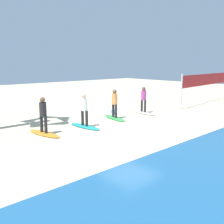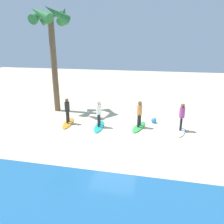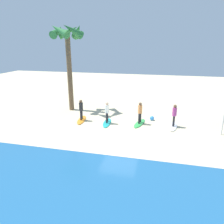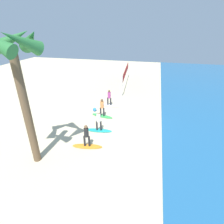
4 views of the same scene
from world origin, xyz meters
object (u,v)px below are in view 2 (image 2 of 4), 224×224
at_px(surfer_white, 182,115).
at_px(surfer_teal, 99,112).
at_px(surfboard_teal, 99,126).
at_px(beach_ball, 154,120).
at_px(surfer_green, 139,112).
at_px(surfboard_white, 180,130).
at_px(palm_tree, 51,27).
at_px(surfboard_green, 139,127).
at_px(surfer_orange, 67,109).
at_px(surfboard_orange, 68,123).

relative_size(surfer_white, surfer_teal, 1.00).
distance_m(surfboard_teal, beach_ball, 3.71).
relative_size(surfer_green, beach_ball, 4.67).
relative_size(surfboard_white, palm_tree, 0.27).
height_order(surfer_white, surfboard_green, surfer_white).
bearing_deg(beach_ball, palm_tree, -9.19).
bearing_deg(surfer_orange, surfboard_white, -177.73).
xyz_separation_m(surfer_green, surfboard_teal, (2.49, 0.46, -0.99)).
bearing_deg(beach_ball, surfboard_teal, 24.10).
height_order(surfer_green, palm_tree, palm_tree).
bearing_deg(palm_tree, surfboard_white, 166.03).
relative_size(surfboard_teal, surfer_orange, 1.28).
bearing_deg(surfboard_teal, beach_ball, 108.63).
xyz_separation_m(surfboard_teal, palm_tree, (4.15, -2.73, 6.11)).
bearing_deg(surfboard_teal, surfboard_green, 95.02).
bearing_deg(surfer_green, beach_ball, -130.32).
bearing_deg(surfer_teal, surfer_white, -174.87).
distance_m(surfer_white, surfboard_orange, 7.28).
xyz_separation_m(surfer_white, surfboard_teal, (5.02, 0.45, -0.99)).
bearing_deg(palm_tree, surfboard_teal, 146.65).
xyz_separation_m(surfboard_green, palm_tree, (6.64, -2.27, 6.11)).
xyz_separation_m(surfboard_white, beach_ball, (1.64, -1.06, 0.13)).
height_order(surfer_orange, palm_tree, palm_tree).
xyz_separation_m(surfboard_orange, surfer_orange, (0.00, 0.00, 0.99)).
distance_m(surfer_green, surfer_orange, 4.68).
relative_size(surfboard_white, beach_ball, 5.99).
relative_size(surfer_green, surfboard_teal, 0.78).
relative_size(surfboard_white, surfer_white, 1.28).
bearing_deg(palm_tree, surfer_orange, 127.51).
bearing_deg(surfer_white, beach_ball, -33.00).
bearing_deg(surfboard_white, beach_ball, -115.64).
relative_size(surfer_green, surfer_orange, 1.00).
xyz_separation_m(surfboard_green, surfer_teal, (2.49, 0.46, 0.99)).
height_order(surfer_green, surfboard_orange, surfer_green).
bearing_deg(surfer_orange, surfboard_orange, -90.00).
relative_size(surfer_white, surfer_green, 1.00).
height_order(surfer_white, palm_tree, palm_tree).
xyz_separation_m(surfboard_green, surfer_orange, (4.67, 0.30, 0.99)).
relative_size(surfer_white, surfboard_green, 0.78).
bearing_deg(surfboard_green, surfer_green, -14.54).
xyz_separation_m(surfboard_white, surfer_orange, (7.20, 0.29, 0.99)).
bearing_deg(surfboard_white, surfer_white, -172.64).
distance_m(surfboard_teal, surfer_teal, 0.99).
bearing_deg(surfer_green, surfer_orange, 3.62).
height_order(surfboard_white, surfboard_teal, same).
xyz_separation_m(surfboard_orange, beach_ball, (-5.57, -1.35, 0.13)).
bearing_deg(surfboard_teal, surfer_teal, -50.47).
xyz_separation_m(surfer_green, beach_ball, (-0.89, -1.05, -0.86)).
bearing_deg(surfboard_white, surfer_green, -82.88).
distance_m(surfboard_green, surfer_orange, 4.79).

